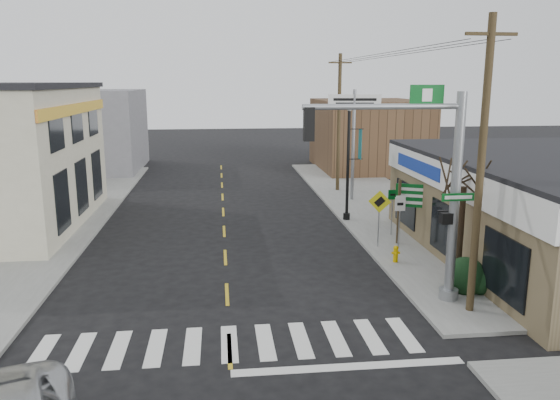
{
  "coord_description": "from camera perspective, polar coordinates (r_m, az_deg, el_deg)",
  "views": [
    {
      "loc": [
        -0.16,
        -13.55,
        7.12
      ],
      "look_at": [
        2.05,
        6.03,
        2.8
      ],
      "focal_mm": 35.0,
      "sensor_mm": 36.0,
      "label": 1
    }
  ],
  "objects": [
    {
      "name": "utility_pole_far",
      "position": [
        35.32,
        6.17,
        8.15
      ],
      "size": [
        1.51,
        0.23,
        8.66
      ],
      "rotation": [
        0.0,
        0.0,
        0.12
      ],
      "color": "#41241B",
      "rests_on": "sidewalk_right"
    },
    {
      "name": "ground",
      "position": [
        15.31,
        -5.29,
        -15.4
      ],
      "size": [
        140.0,
        140.0,
        0.0
      ],
      "primitive_type": "plane",
      "color": "black",
      "rests_on": "ground"
    },
    {
      "name": "utility_pole_near",
      "position": [
        17.12,
        20.25,
        3.36
      ],
      "size": [
        1.54,
        0.23,
        8.84
      ],
      "rotation": [
        0.0,
        0.0,
        0.02
      ],
      "color": "#463621",
      "rests_on": "sidewalk_right"
    },
    {
      "name": "bldg_distant_left",
      "position": [
        46.99,
        -19.89,
        6.85
      ],
      "size": [
        9.0,
        10.0,
        6.4
      ],
      "primitive_type": "cube",
      "color": "slate",
      "rests_on": "ground"
    },
    {
      "name": "sidewalk_right",
      "position": [
        28.96,
        12.22,
        -2.02
      ],
      "size": [
        6.0,
        38.0,
        0.13
      ],
      "primitive_type": "cube",
      "color": "slate",
      "rests_on": "ground"
    },
    {
      "name": "guide_sign",
      "position": [
        24.31,
        13.84,
        -0.24
      ],
      "size": [
        1.62,
        0.14,
        2.84
      ],
      "rotation": [
        0.0,
        0.0,
        -0.41
      ],
      "color": "#42341E",
      "rests_on": "sidewalk_right"
    },
    {
      "name": "sidewalk_left",
      "position": [
        28.86,
        -24.08,
        -2.89
      ],
      "size": [
        6.0,
        38.0,
        0.13
      ],
      "primitive_type": "cube",
      "color": "slate",
      "rests_on": "ground"
    },
    {
      "name": "bldg_distant_right",
      "position": [
        45.42,
        9.19,
        6.75
      ],
      "size": [
        8.0,
        10.0,
        5.6
      ],
      "primitive_type": "cube",
      "color": "brown",
      "rests_on": "ground"
    },
    {
      "name": "shrub_front",
      "position": [
        19.67,
        18.82,
        -7.58
      ],
      "size": [
        1.34,
        1.34,
        1.01
      ],
      "primitive_type": "ellipsoid",
      "color": "#19391A",
      "rests_on": "sidewalk_right"
    },
    {
      "name": "crosswalk",
      "position": [
        15.66,
        -5.32,
        -14.71
      ],
      "size": [
        11.0,
        2.2,
        0.01
      ],
      "primitive_type": "cube",
      "color": "silver",
      "rests_on": "ground"
    },
    {
      "name": "fire_hydrant",
      "position": [
        22.0,
        12.0,
        -5.45
      ],
      "size": [
        0.21,
        0.21,
        0.67
      ],
      "rotation": [
        0.0,
        0.0,
        -0.01
      ],
      "color": "#C39902",
      "rests_on": "sidewalk_right"
    },
    {
      "name": "dance_center_sign",
      "position": [
        32.5,
        7.74,
        8.61
      ],
      "size": [
        3.06,
        0.19,
        6.5
      ],
      "rotation": [
        0.0,
        0.0,
        -0.18
      ],
      "color": "gray",
      "rests_on": "sidewalk_right"
    },
    {
      "name": "bare_tree",
      "position": [
        19.48,
        18.78,
        3.11
      ],
      "size": [
        2.59,
        2.59,
        5.18
      ],
      "rotation": [
        0.0,
        0.0,
        -0.13
      ],
      "color": "black",
      "rests_on": "sidewalk_right"
    },
    {
      "name": "center_line",
      "position": [
        22.7,
        -5.74,
        -5.97
      ],
      "size": [
        0.12,
        56.0,
        0.01
      ],
      "primitive_type": "cube",
      "color": "gold",
      "rests_on": "ground"
    },
    {
      "name": "shrub_back",
      "position": [
        26.03,
        16.54,
        -2.68
      ],
      "size": [
        1.23,
        1.23,
        0.93
      ],
      "primitive_type": "ellipsoid",
      "color": "black",
      "rests_on": "sidewalk_right"
    },
    {
      "name": "ped_crossing_sign",
      "position": [
        23.5,
        10.34,
        -0.83
      ],
      "size": [
        0.96,
        0.07,
        2.46
      ],
      "rotation": [
        0.0,
        0.0,
        -0.35
      ],
      "color": "gray",
      "rests_on": "sidewalk_right"
    },
    {
      "name": "traffic_signal_pole",
      "position": [
        17.57,
        15.54,
        2.4
      ],
      "size": [
        5.43,
        0.4,
        6.87
      ],
      "rotation": [
        0.0,
        0.0,
        0.01
      ],
      "color": "gray",
      "rests_on": "sidewalk_right"
    },
    {
      "name": "lamp_post",
      "position": [
        27.7,
        7.26,
        4.75
      ],
      "size": [
        0.75,
        0.59,
        5.81
      ],
      "rotation": [
        0.0,
        0.0,
        -0.34
      ],
      "color": "black",
      "rests_on": "sidewalk_right"
    }
  ]
}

